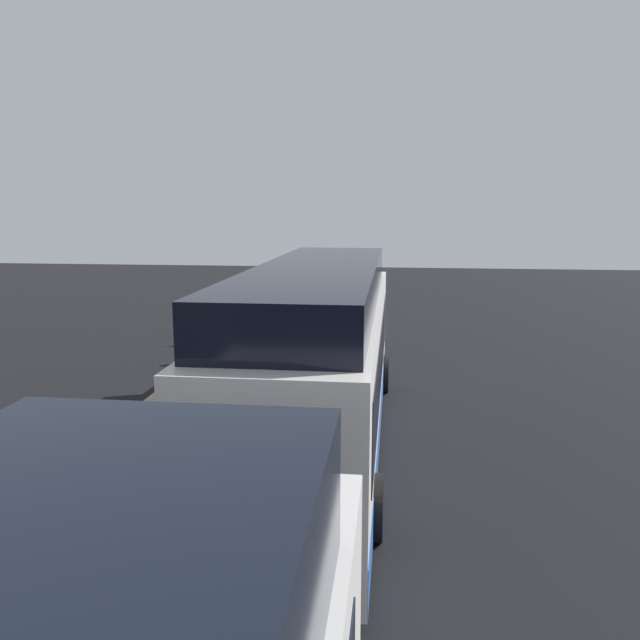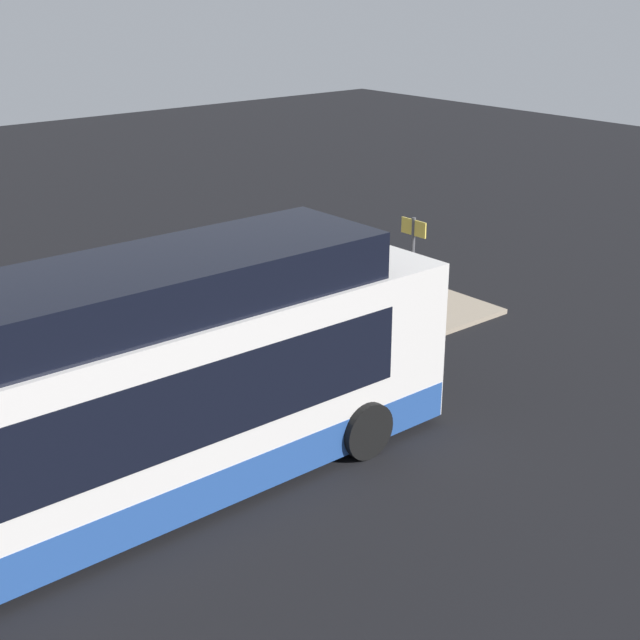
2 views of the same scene
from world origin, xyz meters
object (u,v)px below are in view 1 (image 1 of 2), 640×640
object	(u,v)px
passenger_boarding	(272,345)
suitcase	(255,361)
passenger_with_bags	(283,333)
trash_bin	(212,395)
sign_post	(260,302)
passenger_waiting	(239,330)
bus_lead	(321,365)

from	to	relation	value
passenger_boarding	suitcase	xyz separation A→B (m)	(0.02, 0.58, -0.54)
passenger_boarding	passenger_with_bags	xyz separation A→B (m)	(1.90, -0.01, 0.00)
trash_bin	sign_post	bearing A→B (deg)	3.39
sign_post	trash_bin	size ratio (longest dim) A/B	3.58
passenger_waiting	suitcase	world-z (taller)	passenger_waiting
bus_lead	suitcase	world-z (taller)	bus_lead
passenger_boarding	passenger_waiting	xyz separation A→B (m)	(1.81, 1.53, 0.08)
passenger_waiting	trash_bin	world-z (taller)	passenger_waiting
passenger_boarding	suitcase	world-z (taller)	passenger_boarding
passenger_boarding	trash_bin	distance (m)	3.66
bus_lead	passenger_waiting	world-z (taller)	bus_lead
suitcase	sign_post	bearing A→B (deg)	9.78
passenger_with_bags	bus_lead	bearing A→B (deg)	-177.69
bus_lead	passenger_with_bags	bearing A→B (deg)	16.16
trash_bin	suitcase	bearing A→B (deg)	-5.56
passenger_with_bags	trash_bin	world-z (taller)	passenger_with_bags
passenger_waiting	sign_post	bearing A→B (deg)	39.22
passenger_boarding	sign_post	world-z (taller)	sign_post
passenger_waiting	suitcase	size ratio (longest dim) A/B	1.87
passenger_boarding	suitcase	size ratio (longest dim) A/B	1.76
sign_post	bus_lead	bearing A→B (deg)	-161.02
passenger_with_bags	trash_bin	distance (m)	5.51
passenger_boarding	sign_post	distance (m)	5.12
passenger_waiting	bus_lead	bearing A→B (deg)	-112.05
passenger_with_bags	trash_bin	size ratio (longest dim) A/B	2.59
passenger_boarding	sign_post	bearing A→B (deg)	19.77
passenger_waiting	passenger_with_bags	xyz separation A→B (m)	(0.10, -1.54, -0.08)
bus_lead	passenger_with_bags	size ratio (longest dim) A/B	7.51
sign_post	trash_bin	distance (m)	8.47
passenger_boarding	suitcase	distance (m)	0.79
bus_lead	suitcase	size ratio (longest dim) A/B	13.20
bus_lead	trash_bin	distance (m)	3.98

